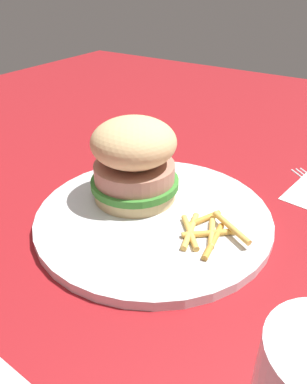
{
  "coord_description": "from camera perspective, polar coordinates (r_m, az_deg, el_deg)",
  "views": [
    {
      "loc": [
        -0.33,
        -0.19,
        0.28
      ],
      "look_at": [
        -0.01,
        0.02,
        0.04
      ],
      "focal_mm": 35.24,
      "sensor_mm": 36.0,
      "label": 1
    }
  ],
  "objects": [
    {
      "name": "plate",
      "position": [
        0.47,
        0.0,
        -3.75
      ],
      "size": [
        0.29,
        0.29,
        0.01
      ],
      "primitive_type": "cylinder",
      "color": "silver",
      "rests_on": "ground_plane"
    },
    {
      "name": "ground_plane",
      "position": [
        0.48,
        2.66,
        -4.35
      ],
      "size": [
        1.6,
        1.6,
        0.0
      ],
      "primitive_type": "plane",
      "color": "maroon"
    },
    {
      "name": "sandwich",
      "position": [
        0.48,
        -2.95,
        4.89
      ],
      "size": [
        0.11,
        0.11,
        0.11
      ],
      "color": "tan",
      "rests_on": "plate"
    },
    {
      "name": "fries_pile",
      "position": [
        0.43,
        8.07,
        -5.91
      ],
      "size": [
        0.09,
        0.09,
        0.01
      ],
      "color": "gold",
      "rests_on": "plate"
    }
  ]
}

